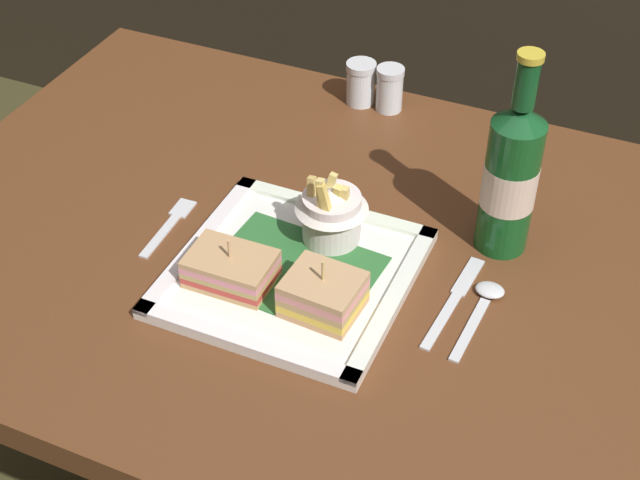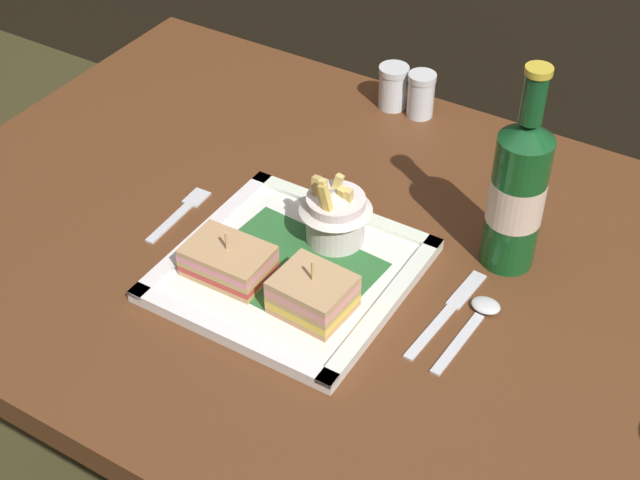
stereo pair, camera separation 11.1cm
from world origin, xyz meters
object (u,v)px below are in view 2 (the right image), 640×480
(square_plate, at_px, (291,271))
(sandwich_half_left, at_px, (228,261))
(sandwich_half_right, at_px, (313,294))
(beer_bottle, at_px, (518,192))
(salt_shaker, at_px, (393,89))
(fries_cup, at_px, (335,211))
(knife, at_px, (449,310))
(spoon, at_px, (479,315))
(pepper_shaker, at_px, (421,97))
(fork, at_px, (182,212))
(dining_table, at_px, (347,316))

(square_plate, xyz_separation_m, sandwich_half_left, (-0.06, -0.04, 0.02))
(sandwich_half_right, xyz_separation_m, beer_bottle, (0.15, 0.21, 0.07))
(beer_bottle, bearing_deg, salt_shaker, 140.08)
(sandwich_half_right, height_order, salt_shaker, sandwich_half_right)
(fries_cup, relative_size, knife, 0.62)
(spoon, bearing_deg, sandwich_half_left, -161.48)
(knife, xyz_separation_m, pepper_shaker, (-0.22, 0.36, 0.03))
(sandwich_half_left, height_order, fries_cup, fries_cup)
(pepper_shaker, bearing_deg, fork, -113.48)
(sandwich_half_left, xyz_separation_m, salt_shaker, (-0.01, 0.45, 0.00))
(beer_bottle, bearing_deg, dining_table, -151.03)
(salt_shaker, height_order, pepper_shaker, pepper_shaker)
(sandwich_half_left, xyz_separation_m, fork, (-0.13, 0.07, -0.03))
(beer_bottle, height_order, knife, beer_bottle)
(square_plate, relative_size, fries_cup, 2.64)
(square_plate, xyz_separation_m, fries_cup, (0.02, 0.07, 0.05))
(pepper_shaker, bearing_deg, beer_bottle, -45.01)
(pepper_shaker, bearing_deg, fries_cup, -82.33)
(dining_table, bearing_deg, square_plate, -122.10)
(dining_table, height_order, pepper_shaker, pepper_shaker)
(pepper_shaker, bearing_deg, dining_table, -78.53)
(fries_cup, bearing_deg, square_plate, -104.05)
(square_plate, bearing_deg, sandwich_half_right, -37.10)
(knife, distance_m, salt_shaker, 0.45)
(fork, xyz_separation_m, spoon, (0.41, 0.02, 0.00))
(knife, height_order, pepper_shaker, pepper_shaker)
(fries_cup, bearing_deg, fork, -166.98)
(sandwich_half_left, xyz_separation_m, sandwich_half_right, (0.12, -0.00, 0.00))
(knife, height_order, salt_shaker, salt_shaker)
(knife, height_order, spoon, spoon)
(beer_bottle, bearing_deg, sandwich_half_right, -126.67)
(dining_table, relative_size, pepper_shaker, 16.87)
(beer_bottle, bearing_deg, fork, -161.35)
(sandwich_half_left, height_order, fork, sandwich_half_left)
(dining_table, xyz_separation_m, knife, (0.15, -0.02, 0.11))
(sandwich_half_left, bearing_deg, square_plate, 37.10)
(fries_cup, relative_size, spoon, 0.75)
(fries_cup, height_order, pepper_shaker, fries_cup)
(fork, bearing_deg, pepper_shaker, 66.52)
(square_plate, relative_size, salt_shaker, 4.09)
(salt_shaker, bearing_deg, fork, -107.21)
(beer_bottle, height_order, salt_shaker, beer_bottle)
(fork, relative_size, pepper_shaker, 1.77)
(square_plate, distance_m, beer_bottle, 0.29)
(sandwich_half_left, distance_m, knife, 0.27)
(beer_bottle, relative_size, fork, 2.20)
(square_plate, height_order, sandwich_half_left, sandwich_half_left)
(sandwich_half_right, height_order, pepper_shaker, sandwich_half_right)
(beer_bottle, xyz_separation_m, pepper_shaker, (-0.24, 0.24, -0.07))
(salt_shaker, bearing_deg, fries_cup, -74.47)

